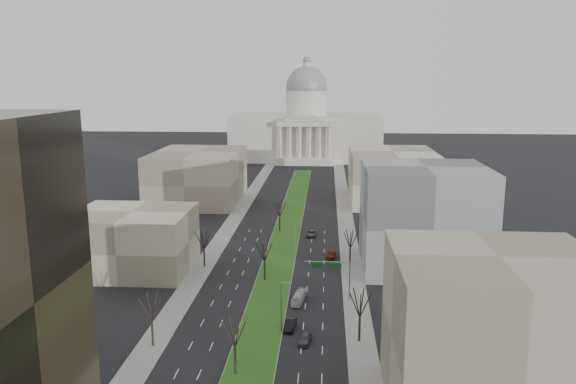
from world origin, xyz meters
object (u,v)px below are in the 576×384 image
at_px(car_red, 331,254).
at_px(box_van, 299,297).
at_px(car_grey_far, 311,233).
at_px(car_grey_near, 305,339).
at_px(car_black, 290,324).

bearing_deg(car_red, box_van, -96.98).
bearing_deg(car_grey_far, car_grey_near, -87.47).
bearing_deg(box_van, car_red, 85.42).
relative_size(car_black, car_grey_far, 0.96).
bearing_deg(car_grey_far, car_red, -72.12).
bearing_deg(car_red, car_black, -94.53).
xyz_separation_m(car_black, car_red, (7.50, 41.21, -0.07)).
height_order(car_red, car_grey_far, car_red).
xyz_separation_m(car_black, car_grey_far, (2.11, 60.03, -0.10)).
distance_m(car_grey_near, car_grey_far, 65.28).
relative_size(car_grey_near, car_black, 0.89).
distance_m(car_black, box_van, 12.26).
bearing_deg(car_grey_near, box_van, 105.63).
relative_size(car_red, box_van, 0.73).
bearing_deg(car_black, car_grey_far, 93.29).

